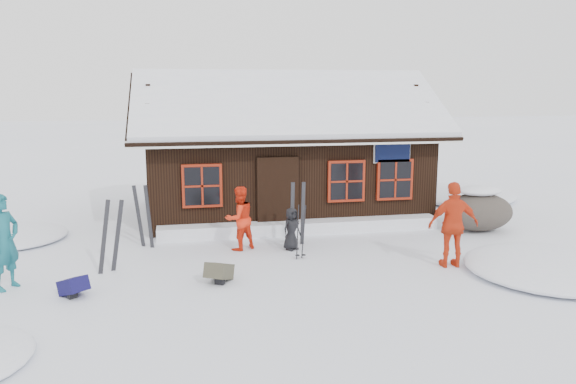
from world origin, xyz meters
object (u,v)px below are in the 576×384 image
object	(u,v)px
skier_orange_right	(453,225)
skier_orange_left	(239,218)
boulder	(479,210)
backpack_blue	(74,289)
skier_teal	(4,242)
skier_crouched	(292,229)
ski_poles	(301,233)
ski_pair_left	(111,237)
backpack_olive	(219,275)

from	to	relation	value
skier_orange_right	skier_orange_left	bearing A→B (deg)	-21.13
skier_orange_right	boulder	distance (m)	3.60
skier_orange_left	boulder	size ratio (longest dim) A/B	0.82
boulder	backpack_blue	xyz separation A→B (m)	(-10.02, -3.13, -0.42)
skier_teal	backpack_blue	distance (m)	1.70
skier_crouched	ski_poles	size ratio (longest dim) A/B	0.80
ski_pair_left	backpack_blue	size ratio (longest dim) A/B	3.14
boulder	backpack_blue	size ratio (longest dim) A/B	3.68
backpack_blue	boulder	bearing A→B (deg)	-23.26
skier_orange_left	ski_poles	bearing A→B (deg)	115.57
skier_teal	skier_orange_right	bearing A→B (deg)	-62.81
ski_pair_left	backpack_blue	world-z (taller)	ski_pair_left
skier_teal	ski_pair_left	size ratio (longest dim) A/B	1.17
ski_poles	skier_orange_left	bearing A→B (deg)	142.08
boulder	ski_poles	bearing A→B (deg)	-163.13
skier_crouched	skier_orange_left	bearing A→B (deg)	136.67
ski_pair_left	boulder	bearing A→B (deg)	1.47
backpack_olive	skier_orange_left	bearing A→B (deg)	101.79
skier_orange_right	backpack_blue	distance (m)	7.85
skier_crouched	backpack_olive	xyz separation A→B (m)	(-1.88, -1.99, -0.36)
boulder	ski_pair_left	xyz separation A→B (m)	(-9.46, -1.76, 0.20)
skier_orange_right	skier_crouched	distance (m)	3.76
skier_orange_left	backpack_blue	size ratio (longest dim) A/B	3.02
skier_crouched	backpack_blue	distance (m)	5.16
skier_crouched	boulder	xyz separation A→B (m)	(5.39, 0.87, 0.04)
skier_orange_right	ski_pair_left	bearing A→B (deg)	-2.86
skier_orange_left	ski_pair_left	xyz separation A→B (m)	(-2.84, -1.15, -0.01)
skier_teal	backpack_blue	world-z (taller)	skier_teal
skier_orange_left	backpack_olive	bearing A→B (deg)	47.14
boulder	ski_pair_left	bearing A→B (deg)	-169.45
skier_teal	backpack_olive	distance (m)	4.16
skier_teal	ski_poles	xyz separation A→B (m)	(6.01, 0.83, -0.34)
skier_teal	skier_orange_left	distance (m)	5.07
ski_pair_left	skier_orange_right	bearing A→B (deg)	-17.34
backpack_olive	ski_pair_left	bearing A→B (deg)	-178.48
boulder	ski_pair_left	world-z (taller)	ski_pair_left
ski_pair_left	backpack_olive	size ratio (longest dim) A/B	2.84
skier_orange_right	ski_poles	size ratio (longest dim) A/B	1.45
ski_poles	backpack_olive	xyz separation A→B (m)	(-1.95, -1.24, -0.45)
ski_pair_left	skier_orange_left	bearing A→B (deg)	12.93
boulder	backpack_olive	bearing A→B (deg)	-158.57
skier_teal	backpack_blue	size ratio (longest dim) A/B	3.68
skier_orange_left	boulder	bearing A→B (deg)	158.79
skier_orange_left	boulder	world-z (taller)	skier_orange_left
skier_orange_right	boulder	world-z (taller)	skier_orange_right
skier_teal	ski_poles	bearing A→B (deg)	-52.67
skier_teal	backpack_olive	bearing A→B (deg)	-66.29
backpack_blue	skier_crouched	bearing A→B (deg)	-14.52
ski_poles	skier_crouched	bearing A→B (deg)	94.68
skier_orange_left	boulder	xyz separation A→B (m)	(6.62, 0.61, -0.21)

